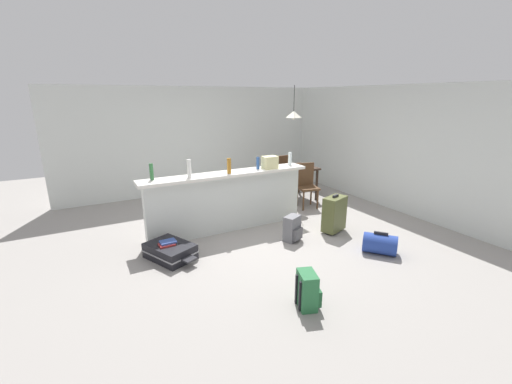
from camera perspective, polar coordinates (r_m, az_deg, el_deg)
The scene contains 21 objects.
ground_plane at distance 5.83m, azimuth 0.76°, elevation -7.00°, with size 13.00×13.00×0.05m, color gray.
wall_back at distance 8.22m, azimuth -9.71°, elevation 8.86°, with size 6.60×0.10×2.50m, color silver.
wall_right at distance 7.60m, azimuth 20.34°, elevation 7.50°, with size 0.10×6.00×2.50m, color silver.
partition_half_wall at distance 5.72m, azimuth -4.89°, elevation -1.95°, with size 2.80×0.20×0.99m, color silver.
bar_countertop at distance 5.58m, azimuth -5.01°, elevation 3.11°, with size 2.96×0.40×0.05m, color white.
bottle_green at distance 5.29m, azimuth -17.66°, elevation 3.35°, with size 0.06×0.06×0.26m, color #2D6B38.
bottle_white at distance 5.30m, azimuth -11.50°, elevation 4.01°, with size 0.07×0.07×0.29m, color silver.
bottle_amber at distance 5.49m, azimuth -4.69°, elevation 4.53°, with size 0.07×0.07×0.26m, color #9E661E.
bottle_blue at distance 5.81m, azimuth 0.34°, elevation 5.03°, with size 0.06×0.06×0.22m, color #284C89.
bottle_clear at distance 6.20m, azimuth 5.90°, elevation 5.77°, with size 0.07×0.07×0.24m, color silver.
grocery_bag at distance 5.88m, azimuth 2.41°, elevation 5.16°, with size 0.26×0.18×0.22m, color beige.
dining_table at distance 7.46m, azimuth 6.00°, elevation 3.55°, with size 1.10×0.80×0.74m.
dining_chair_near_partition at distance 7.02m, azimuth 8.72°, elevation 1.55°, with size 0.48×0.48×0.93m.
dining_chair_far_side at distance 7.99m, azimuth 3.94°, elevation 3.48°, with size 0.40×0.40×0.93m.
pendant_lamp at distance 7.22m, azimuth 6.55°, elevation 13.23°, with size 0.34×0.34×0.71m.
suitcase_flat_black at distance 5.02m, azimuth -14.63°, elevation -9.88°, with size 0.73×0.89×0.22m.
duffel_bag_blue at distance 5.32m, azimuth 20.67°, elevation -8.41°, with size 0.54×0.56×0.34m.
backpack_grey at distance 5.42m, azimuth 6.33°, elevation -6.35°, with size 0.33×0.31×0.42m.
suitcase_upright_olive at distance 5.84m, azimuth 13.41°, elevation -3.68°, with size 0.49×0.37×0.67m.
backpack_green at distance 3.85m, azimuth 8.95°, elevation -16.52°, with size 0.30×0.32×0.42m.
book_stack at distance 4.95m, azimuth -15.09°, elevation -8.54°, with size 0.25×0.19×0.05m.
Camera 1 is at (-2.61, -4.68, 2.27)m, focal length 23.09 mm.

